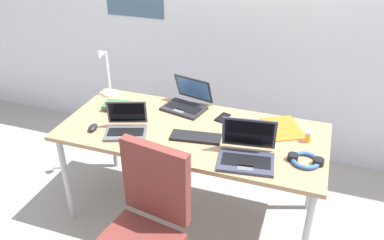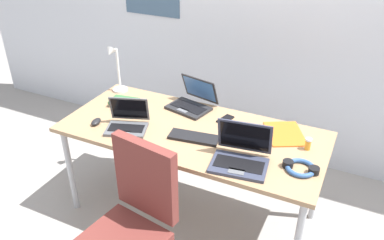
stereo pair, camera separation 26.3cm
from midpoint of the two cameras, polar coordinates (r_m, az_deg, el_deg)
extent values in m
plane|color=gray|center=(3.13, -2.48, -13.21)|extent=(12.00, 12.00, 0.00)
cube|color=silver|center=(3.43, 3.95, 15.75)|extent=(6.00, 0.12, 2.60)
cube|color=#9E7A56|center=(2.68, -2.81, -1.84)|extent=(1.80, 0.80, 0.03)
cylinder|color=#B2B5BA|center=(3.04, -20.16, -8.15)|extent=(0.04, 0.04, 0.71)
cylinder|color=#B2B5BA|center=(2.51, 13.22, -16.27)|extent=(0.04, 0.04, 0.71)
cylinder|color=#B2B5BA|center=(3.48, -13.55, -1.81)|extent=(0.04, 0.04, 0.71)
cylinder|color=#B2B5BA|center=(3.03, 14.91, -7.27)|extent=(0.04, 0.04, 0.71)
cylinder|color=white|center=(3.25, -14.03, 3.71)|extent=(0.12, 0.12, 0.02)
cylinder|color=white|center=(3.18, -14.42, 6.58)|extent=(0.02, 0.02, 0.34)
cylinder|color=white|center=(3.09, -15.21, 9.19)|extent=(0.01, 0.08, 0.01)
cone|color=white|center=(3.06, -15.61, 8.92)|extent=(0.07, 0.09, 0.09)
cube|color=#515459|center=(2.68, -12.35, -2.00)|extent=(0.32, 0.26, 0.02)
cube|color=black|center=(2.67, -12.38, -1.79)|extent=(0.26, 0.17, 0.00)
cube|color=#595B60|center=(2.62, -12.62, -2.48)|extent=(0.08, 0.06, 0.00)
cube|color=#515459|center=(2.72, -12.16, 1.05)|extent=(0.27, 0.13, 0.18)
cube|color=black|center=(2.72, -12.18, 1.01)|extent=(0.24, 0.11, 0.15)
cube|color=#232326|center=(2.93, -3.76, 1.60)|extent=(0.34, 0.27, 0.02)
cube|color=black|center=(2.92, -3.77, 1.80)|extent=(0.28, 0.17, 0.00)
cube|color=#595B60|center=(2.88, -4.54, 1.26)|extent=(0.09, 0.06, 0.00)
cube|color=#232326|center=(2.98, -2.30, 4.51)|extent=(0.31, 0.14, 0.20)
cube|color=#3F72BF|center=(2.98, -2.36, 4.50)|extent=(0.28, 0.12, 0.17)
cube|color=#33384C|center=(2.36, 4.65, -6.23)|extent=(0.36, 0.27, 0.02)
cube|color=black|center=(2.35, 4.66, -6.00)|extent=(0.30, 0.16, 0.00)
cube|color=#595B60|center=(2.29, 4.43, -7.06)|extent=(0.10, 0.06, 0.00)
cube|color=#33384C|center=(2.40, 5.17, -1.99)|extent=(0.33, 0.10, 0.22)
cube|color=black|center=(2.40, 5.16, -2.03)|extent=(0.30, 0.08, 0.19)
cube|color=black|center=(2.58, -2.37, -2.58)|extent=(0.34, 0.16, 0.02)
ellipsoid|color=black|center=(2.79, -16.81, -1.12)|extent=(0.07, 0.10, 0.03)
cube|color=black|center=(2.81, 1.78, 0.29)|extent=(0.10, 0.15, 0.01)
torus|color=#335999|center=(2.42, 13.13, -5.81)|extent=(0.18, 0.18, 0.03)
cylinder|color=black|center=(2.42, 11.39, -5.40)|extent=(0.06, 0.06, 0.04)
cylinder|color=black|center=(2.41, 14.91, -5.99)|extent=(0.06, 0.06, 0.04)
cylinder|color=gold|center=(2.61, 13.70, -2.58)|extent=(0.04, 0.04, 0.06)
cylinder|color=white|center=(2.59, 13.80, -1.84)|extent=(0.04, 0.04, 0.01)
cube|color=#336638|center=(3.00, -12.97, 1.63)|extent=(0.18, 0.15, 0.02)
cube|color=#336638|center=(3.00, -13.22, 2.09)|extent=(0.22, 0.16, 0.02)
cube|color=orange|center=(2.73, 10.37, -1.24)|extent=(0.35, 0.38, 0.01)
cube|color=brown|center=(2.26, -8.65, -8.87)|extent=(0.42, 0.13, 0.48)
camera|label=1|loc=(0.13, -92.86, -1.65)|focal=36.83mm
camera|label=2|loc=(0.13, 87.14, 1.65)|focal=36.83mm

